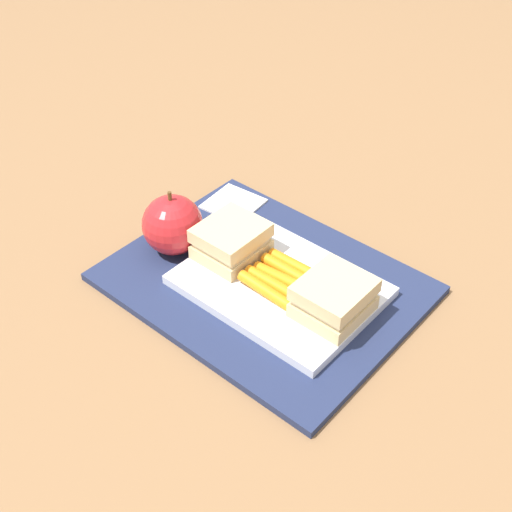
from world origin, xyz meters
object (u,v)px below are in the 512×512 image
Objects in this scene: food_tray at (279,286)px; carrot_sticks_bundle at (280,277)px; sandwich_half_right at (231,241)px; paper_napkin at (233,204)px; apple at (173,225)px; sandwich_half_left at (334,298)px.

carrot_sticks_bundle is at bearing -113.35° from food_tray.
carrot_sticks_bundle is at bearing -179.82° from sandwich_half_right.
sandwich_half_right is at bearing 0.18° from carrot_sticks_bundle.
food_tray is 3.29× the size of paper_napkin.
carrot_sticks_bundle is 0.87× the size of apple.
carrot_sticks_bundle is (-0.00, -0.00, 0.01)m from food_tray.
apple is at bearing 10.69° from food_tray.
food_tray is at bearing 66.65° from carrot_sticks_bundle.
sandwich_half_left is at bearing -172.89° from apple.
food_tray is 0.19m from paper_napkin.
food_tray is 2.88× the size of sandwich_half_right.
carrot_sticks_bundle is (-0.08, -0.00, -0.02)m from sandwich_half_right.
sandwich_half_left is 1.00× the size of sandwich_half_right.
paper_napkin is (0.16, -0.09, -0.00)m from food_tray.
apple is at bearing 21.19° from sandwich_half_right.
food_tray is 2.88× the size of sandwich_half_left.
paper_napkin is (0.24, -0.09, -0.03)m from sandwich_half_left.
sandwich_half_right is 0.13m from paper_napkin.
sandwich_half_right reaches higher than carrot_sticks_bundle.
sandwich_half_left is 0.23m from apple.
carrot_sticks_bundle reaches higher than paper_napkin.
sandwich_half_left is 0.26m from paper_napkin.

